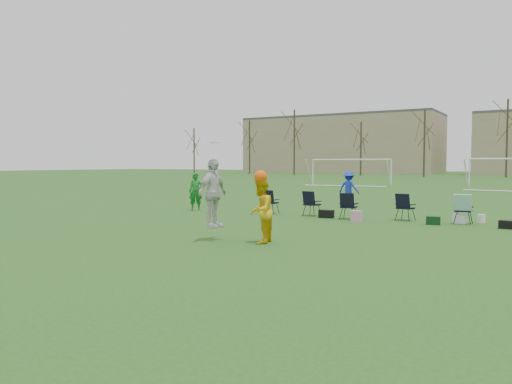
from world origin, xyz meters
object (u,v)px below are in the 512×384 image
Objects in this scene: fielder_blue at (349,188)px; goal_left at (351,165)px; center_contest at (237,201)px; fielder_green_near at (196,192)px.

goal_left reaches higher than fielder_blue.
center_contest is 34.11m from goal_left.
center_contest reaches higher than fielder_green_near.
fielder_blue is 0.64× the size of center_contest.
fielder_green_near is at bearing 59.96° from fielder_blue.
fielder_green_near is 8.95m from center_contest.
fielder_green_near is 7.96m from fielder_blue.
center_contest is (6.28, -6.37, 0.24)m from fielder_green_near.
fielder_blue reaches higher than fielder_green_near.
goal_left is (-2.71, 26.52, 1.10)m from fielder_green_near.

